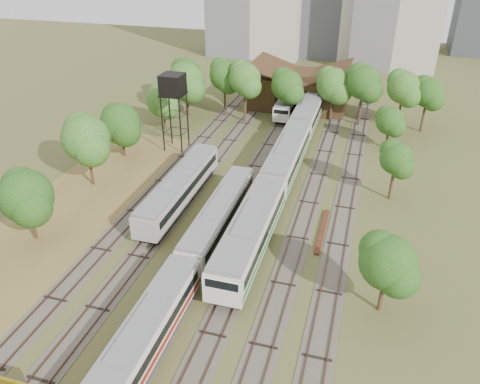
% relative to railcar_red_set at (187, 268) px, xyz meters
% --- Properties ---
extents(ground, '(240.00, 240.00, 0.00)m').
position_rel_railcar_red_set_xyz_m(ground, '(2.00, -8.08, -1.77)').
color(ground, '#475123').
rests_on(ground, ground).
extents(dry_grass_patch, '(14.00, 60.00, 0.04)m').
position_rel_railcar_red_set_xyz_m(dry_grass_patch, '(-16.00, -0.08, -1.75)').
color(dry_grass_patch, brown).
rests_on(dry_grass_patch, ground).
extents(tracks, '(24.60, 80.00, 0.19)m').
position_rel_railcar_red_set_xyz_m(tracks, '(1.33, 16.92, -1.73)').
color(tracks, '#4C473D').
rests_on(tracks, ground).
extents(railcar_red_set, '(2.71, 34.58, 3.35)m').
position_rel_railcar_red_set_xyz_m(railcar_red_set, '(0.00, 0.00, 0.00)').
color(railcar_red_set, black).
rests_on(railcar_red_set, ground).
extents(railcar_green_set, '(3.30, 52.08, 4.08)m').
position_rel_railcar_red_set_xyz_m(railcar_green_set, '(4.00, 23.44, 0.39)').
color(railcar_green_set, black).
rests_on(railcar_green_set, ground).
extents(railcar_rear, '(2.70, 16.08, 3.34)m').
position_rel_railcar_red_set_xyz_m(railcar_rear, '(0.00, 46.92, -0.01)').
color(railcar_rear, black).
rests_on(railcar_rear, ground).
extents(old_grey_coach, '(2.85, 18.00, 3.52)m').
position_rel_railcar_red_set_xyz_m(old_grey_coach, '(-6.00, 12.81, 0.15)').
color(old_grey_coach, black).
rests_on(old_grey_coach, ground).
extents(water_tower, '(3.05, 3.05, 10.58)m').
position_rel_railcar_red_set_xyz_m(water_tower, '(-12.37, 26.74, 7.14)').
color(water_tower, black).
rests_on(water_tower, ground).
extents(rail_pile_far, '(0.52, 8.26, 0.27)m').
position_rel_railcar_red_set_xyz_m(rail_pile_far, '(10.20, 11.46, -1.64)').
color(rail_pile_far, '#552718').
rests_on(rail_pile_far, ground).
extents(maintenance_shed, '(16.45, 11.55, 7.58)m').
position_rel_railcar_red_set_xyz_m(maintenance_shed, '(1.00, 49.90, 1.14)').
color(maintenance_shed, '#341E12').
rests_on(maintenance_shed, ground).
extents(tree_band_left, '(7.26, 67.62, 8.79)m').
position_rel_railcar_red_set_xyz_m(tree_band_left, '(-17.61, 15.84, 3.27)').
color(tree_band_left, '#382616').
rests_on(tree_band_left, ground).
extents(tree_band_far, '(42.00, 10.24, 9.42)m').
position_rel_railcar_red_set_xyz_m(tree_band_far, '(1.12, 41.67, 4.49)').
color(tree_band_far, '#382616').
rests_on(tree_band_far, ground).
extents(tree_band_right, '(4.60, 37.84, 7.03)m').
position_rel_railcar_red_set_xyz_m(tree_band_right, '(16.25, 16.37, 2.86)').
color(tree_band_right, '#382616').
rests_on(tree_band_right, ground).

